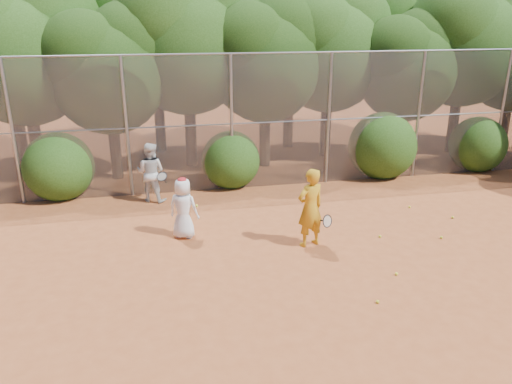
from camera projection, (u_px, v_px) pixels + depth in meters
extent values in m
plane|color=#984822|center=(330.00, 281.00, 9.98)|extent=(80.00, 80.00, 0.00)
cylinder|color=gray|center=(13.00, 133.00, 13.48)|extent=(0.09, 0.09, 4.00)
cylinder|color=gray|center=(127.00, 128.00, 14.06)|extent=(0.09, 0.09, 4.00)
cylinder|color=gray|center=(232.00, 124.00, 14.64)|extent=(0.09, 0.09, 4.00)
cylinder|color=gray|center=(329.00, 120.00, 15.22)|extent=(0.09, 0.09, 4.00)
cylinder|color=gray|center=(418.00, 116.00, 15.80)|extent=(0.09, 0.09, 4.00)
cylinder|color=gray|center=(502.00, 112.00, 16.37)|extent=(0.09, 0.09, 4.00)
cylinder|color=gray|center=(265.00, 53.00, 14.16)|extent=(20.00, 0.05, 0.05)
cylinder|color=gray|center=(265.00, 122.00, 14.83)|extent=(20.00, 0.04, 0.04)
cube|color=slate|center=(265.00, 122.00, 14.83)|extent=(20.00, 0.02, 4.00)
cylinder|color=black|center=(35.00, 139.00, 16.03)|extent=(0.38, 0.38, 2.52)
sphere|color=#1F4210|center=(23.00, 60.00, 15.20)|extent=(4.03, 4.03, 4.03)
sphere|color=#1F4210|center=(49.00, 24.00, 15.39)|extent=(3.23, 3.23, 3.23)
cylinder|color=black|center=(115.00, 145.00, 15.93)|extent=(0.36, 0.36, 2.17)
sphere|color=black|center=(108.00, 78.00, 15.21)|extent=(3.47, 3.47, 3.47)
sphere|color=black|center=(130.00, 47.00, 15.37)|extent=(2.78, 2.78, 2.78)
sphere|color=black|center=(84.00, 55.00, 14.62)|extent=(2.60, 2.60, 2.60)
cylinder|color=black|center=(190.00, 128.00, 17.25)|extent=(0.39, 0.39, 2.66)
sphere|color=#1F4210|center=(187.00, 50.00, 16.37)|extent=(4.26, 4.26, 4.26)
sphere|color=#1F4210|center=(210.00, 15.00, 16.57)|extent=(3.40, 3.40, 3.40)
sphere|color=#1F4210|center=(163.00, 23.00, 15.65)|extent=(3.19, 3.19, 3.19)
cylinder|color=black|center=(265.00, 134.00, 17.25)|extent=(0.37, 0.37, 2.27)
sphere|color=black|center=(265.00, 68.00, 16.49)|extent=(3.64, 3.64, 3.64)
sphere|color=black|center=(284.00, 38.00, 16.66)|extent=(2.91, 2.91, 2.91)
sphere|color=black|center=(248.00, 46.00, 15.87)|extent=(2.73, 2.73, 2.73)
cylinder|color=black|center=(326.00, 123.00, 18.44)|extent=(0.38, 0.38, 2.45)
sphere|color=#1F4210|center=(329.00, 56.00, 17.63)|extent=(3.92, 3.92, 3.92)
sphere|color=#1F4210|center=(347.00, 27.00, 17.81)|extent=(3.14, 3.14, 3.14)
sphere|color=#1F4210|center=(314.00, 34.00, 16.96)|extent=(2.94, 2.94, 2.94)
cylinder|color=black|center=(400.00, 131.00, 18.06)|extent=(0.36, 0.36, 2.10)
sphere|color=black|center=(406.00, 73.00, 17.36)|extent=(3.36, 3.36, 3.36)
sphere|color=black|center=(421.00, 47.00, 17.52)|extent=(2.69, 2.69, 2.69)
sphere|color=black|center=(396.00, 54.00, 16.79)|extent=(2.52, 2.52, 2.52)
cylinder|color=black|center=(454.00, 118.00, 19.01)|extent=(0.39, 0.39, 2.59)
sphere|color=#1F4210|center=(463.00, 49.00, 18.15)|extent=(4.14, 4.14, 4.14)
sphere|color=#1F4210|center=(481.00, 19.00, 18.34)|extent=(3.32, 3.32, 3.32)
sphere|color=#1F4210|center=(453.00, 25.00, 17.45)|extent=(3.11, 3.11, 3.11)
cylinder|color=black|center=(505.00, 121.00, 19.16)|extent=(0.37, 0.37, 2.31)
sphere|color=black|center=(508.00, 40.00, 17.77)|extent=(2.77, 2.77, 2.77)
cylinder|color=black|center=(19.00, 124.00, 17.94)|extent=(0.39, 0.39, 2.62)
sphere|color=#1F4210|center=(7.00, 50.00, 17.07)|extent=(4.20, 4.20, 4.20)
sphere|color=#1F4210|center=(31.00, 17.00, 17.27)|extent=(3.36, 3.36, 3.36)
cylinder|color=black|center=(159.00, 115.00, 19.06)|extent=(0.40, 0.40, 2.80)
sphere|color=#1F4210|center=(154.00, 40.00, 18.14)|extent=(4.48, 4.48, 4.48)
sphere|color=#1F4210|center=(177.00, 8.00, 18.34)|extent=(3.58, 3.58, 3.58)
sphere|color=#1F4210|center=(130.00, 14.00, 17.37)|extent=(3.36, 3.36, 3.36)
cylinder|color=black|center=(288.00, 115.00, 19.70)|extent=(0.38, 0.38, 2.52)
sphere|color=#1F4210|center=(290.00, 51.00, 18.87)|extent=(4.03, 4.03, 4.03)
sphere|color=#1F4210|center=(308.00, 22.00, 19.06)|extent=(3.23, 3.23, 3.23)
sphere|color=#1F4210|center=(274.00, 29.00, 18.18)|extent=(3.02, 3.02, 3.02)
cylinder|color=black|center=(387.00, 106.00, 21.09)|extent=(0.40, 0.40, 2.73)
sphere|color=#1F4210|center=(393.00, 40.00, 20.19)|extent=(4.37, 4.37, 4.37)
sphere|color=#1F4210|center=(410.00, 12.00, 20.39)|extent=(3.49, 3.49, 3.49)
sphere|color=#1F4210|center=(381.00, 17.00, 19.44)|extent=(3.28, 3.28, 3.28)
sphere|color=#1F4210|center=(58.00, 164.00, 14.29)|extent=(2.00, 2.00, 2.00)
sphere|color=#1F4210|center=(231.00, 157.00, 15.29)|extent=(1.80, 1.80, 1.80)
sphere|color=#1F4210|center=(383.00, 143.00, 16.18)|extent=(2.20, 2.20, 2.20)
sphere|color=#1F4210|center=(478.00, 142.00, 16.91)|extent=(1.90, 1.90, 1.90)
imported|color=#C98F17|center=(310.00, 208.00, 11.25)|extent=(0.78, 0.63, 1.84)
torus|color=black|center=(327.00, 221.00, 11.22)|extent=(0.31, 0.23, 0.30)
cylinder|color=black|center=(320.00, 220.00, 11.39)|extent=(0.17, 0.26, 0.09)
imported|color=white|center=(183.00, 208.00, 11.73)|extent=(0.85, 0.74, 1.47)
ellipsoid|color=#AE181C|center=(182.00, 180.00, 11.50)|extent=(0.22, 0.22, 0.13)
sphere|color=yellow|center=(197.00, 206.00, 11.57)|extent=(0.07, 0.07, 0.07)
imported|color=silver|center=(151.00, 172.00, 14.01)|extent=(1.02, 0.92, 1.70)
torus|color=black|center=(162.00, 177.00, 13.80)|extent=(0.38, 0.34, 0.23)
cylinder|color=black|center=(164.00, 180.00, 14.00)|extent=(0.12, 0.21, 0.23)
sphere|color=yellow|center=(380.00, 236.00, 11.91)|extent=(0.07, 0.07, 0.07)
sphere|color=yellow|center=(453.00, 217.00, 13.03)|extent=(0.07, 0.07, 0.07)
sphere|color=yellow|center=(378.00, 302.00, 9.21)|extent=(0.07, 0.07, 0.07)
sphere|color=yellow|center=(441.00, 237.00, 11.86)|extent=(0.07, 0.07, 0.07)
sphere|color=yellow|center=(396.00, 274.00, 10.20)|extent=(0.07, 0.07, 0.07)
sphere|color=yellow|center=(410.00, 207.00, 13.72)|extent=(0.07, 0.07, 0.07)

